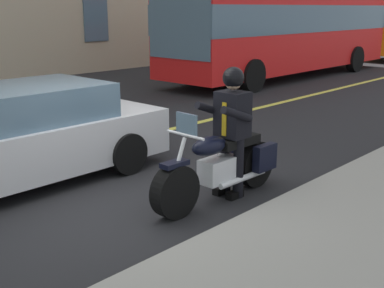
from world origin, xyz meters
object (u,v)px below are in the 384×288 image
(bus_far, at_px, (286,25))
(car_silver, at_px, (12,137))
(rider_main, at_px, (232,121))
(motorcycle_main, at_px, (222,166))

(bus_far, xyz_separation_m, car_silver, (12.41, 3.50, -1.18))
(rider_main, distance_m, bus_far, 12.29)
(rider_main, bearing_deg, motorcycle_main, -0.44)
(rider_main, bearing_deg, bus_far, -150.31)
(car_silver, bearing_deg, motorcycle_main, 121.42)
(car_silver, bearing_deg, rider_main, 124.37)
(motorcycle_main, distance_m, car_silver, 3.03)
(motorcycle_main, xyz_separation_m, rider_main, (-0.19, 0.00, 0.58))
(car_silver, bearing_deg, bus_far, -164.27)
(motorcycle_main, bearing_deg, bus_far, -150.74)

